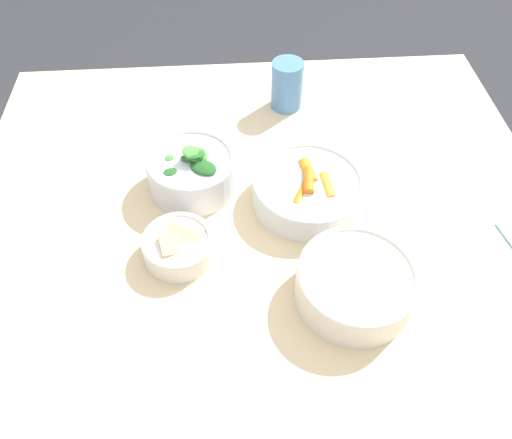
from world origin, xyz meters
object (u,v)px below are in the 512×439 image
(bowl_carrots, at_px, (308,189))
(bowl_beans_hotdog, at_px, (355,285))
(bowl_cookies, at_px, (178,246))
(cup, at_px, (287,85))
(bowl_greens, at_px, (192,171))

(bowl_carrots, relative_size, bowl_beans_hotdog, 1.09)
(bowl_cookies, height_order, cup, cup)
(bowl_cookies, bearing_deg, bowl_greens, 171.93)
(cup, bearing_deg, bowl_beans_hotdog, 6.03)
(bowl_greens, distance_m, bowl_beans_hotdog, 0.35)
(bowl_carrots, xyz_separation_m, cup, (-0.27, -0.01, 0.02))
(bowl_beans_hotdog, bearing_deg, bowl_greens, -135.76)
(bowl_cookies, xyz_separation_m, cup, (-0.38, 0.22, 0.03))
(bowl_carrots, relative_size, cup, 1.89)
(bowl_cookies, bearing_deg, bowl_beans_hotdog, 69.90)
(bowl_carrots, relative_size, bowl_cookies, 1.68)
(bowl_carrots, xyz_separation_m, bowl_cookies, (0.10, -0.22, -0.00))
(bowl_carrots, distance_m, cup, 0.27)
(bowl_greens, distance_m, cup, 0.30)
(bowl_carrots, bearing_deg, bowl_greens, -103.95)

